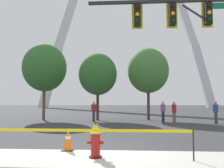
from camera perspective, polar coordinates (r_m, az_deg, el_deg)
The scene contains 13 objects.
ground_plane at distance 7.73m, azimuth -2.41°, elevation -15.85°, with size 240.00×240.00×0.00m, color #333335.
fire_hydrant at distance 6.82m, azimuth -3.96°, elevation -13.40°, with size 0.46×0.48×0.99m.
caution_tape_barrier at distance 6.64m, azimuth -6.58°, elevation -12.45°, with size 5.81×0.04×0.85m.
traffic_cone_by_hydrant at distance 7.89m, azimuth -10.49°, elevation -12.90°, with size 0.36×0.36×0.73m.
traffic_signal_gantry at distance 10.23m, azimuth 20.28°, elevation 11.37°, with size 6.42×0.44×6.00m.
monument_arch at distance 69.66m, azimuth 3.10°, elevation 13.71°, with size 48.81×2.18×53.10m.
tree_far_left at distance 21.85m, azimuth -15.82°, elevation 3.79°, with size 3.82×3.82×6.69m.
tree_left_mid at distance 20.74m, azimuth -3.42°, elevation 2.35°, with size 3.31×3.31×5.80m.
tree_center_left at distance 21.23m, azimuth 8.63°, elevation 3.18°, with size 3.60×3.60×6.30m.
pedestrian_walking_left at distance 19.04m, azimuth -4.40°, elevation -6.54°, with size 0.39×0.37×1.59m.
pedestrian_standing_center at distance 18.54m, azimuth 12.11°, elevation -6.51°, with size 0.34×0.39×1.59m.
pedestrian_walking_right at distance 17.53m, azimuth 14.66°, elevation -6.60°, with size 0.26×0.37×1.59m.
pedestrian_near_trees at distance 18.66m, azimuth 23.59°, elevation -6.23°, with size 0.39×0.34×1.59m.
Camera 1 is at (0.82, -7.53, 1.54)m, focal length 38.19 mm.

